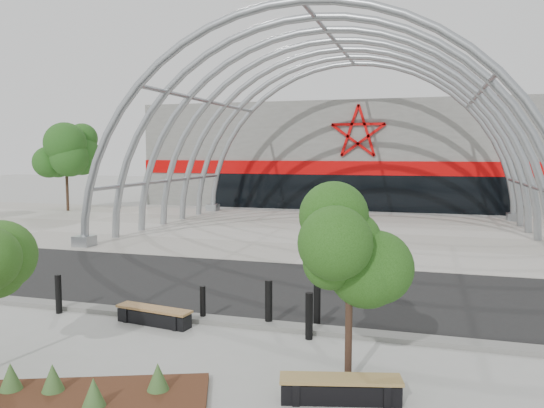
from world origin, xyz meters
TOP-DOWN VIEW (x-y plane):
  - ground at (0.00, 0.00)m, footprint 140.00×140.00m
  - road at (0.00, 3.50)m, footprint 140.00×7.00m
  - forecourt at (0.00, 15.50)m, footprint 60.00×17.00m
  - kerb at (0.00, -0.25)m, footprint 60.00×0.50m
  - arena_building at (0.00, 33.45)m, footprint 34.00×15.24m
  - vault_canopy at (0.00, 15.50)m, footprint 20.80×15.80m
  - planting_bed at (-1.50, -5.15)m, footprint 5.85×3.60m
  - street_tree_1 at (3.46, -2.83)m, footprint 1.65×1.65m
  - bench_0 at (-1.65, -0.81)m, footprint 2.08×0.75m
  - bench_1 at (3.44, -3.59)m, footprint 2.14×0.94m
  - bollard_0 at (-4.54, -0.69)m, footprint 0.17×0.17m
  - bollard_1 at (-0.61, -0.19)m, footprint 0.14×0.14m
  - bollard_2 at (1.11, -0.10)m, footprint 0.18×0.18m
  - bollard_3 at (2.26, 0.23)m, footprint 0.17×0.17m
  - bollard_4 at (2.27, -0.74)m, footprint 0.17×0.17m
  - bg_tree_0 at (-20.00, 20.00)m, footprint 3.00×3.00m

SIDE VIEW (x-z plane):
  - ground at x=0.00m, z-range 0.00..0.00m
  - road at x=0.00m, z-range 0.00..0.02m
  - vault_canopy at x=0.00m, z-range -10.16..10.20m
  - forecourt at x=0.00m, z-range 0.00..0.04m
  - kerb at x=0.00m, z-range 0.00..0.12m
  - planting_bed at x=-1.50m, z-range -0.15..0.44m
  - bench_0 at x=-1.65m, z-range -0.01..0.42m
  - bench_1 at x=3.44m, z-range -0.01..0.43m
  - bollard_1 at x=-0.61m, z-range 0.00..0.89m
  - bollard_0 at x=-4.54m, z-range 0.00..1.04m
  - bollard_3 at x=2.26m, z-range 0.00..1.06m
  - bollard_4 at x=2.27m, z-range 0.00..1.09m
  - bollard_2 at x=1.11m, z-range 0.00..1.14m
  - street_tree_1 at x=3.46m, z-range 0.85..4.74m
  - arena_building at x=0.00m, z-range -0.01..7.99m
  - bg_tree_0 at x=-20.00m, z-range 1.41..7.86m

